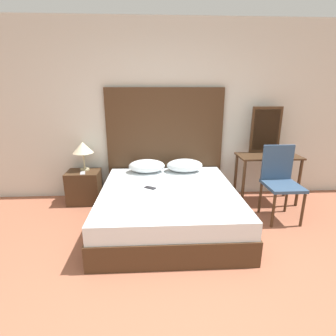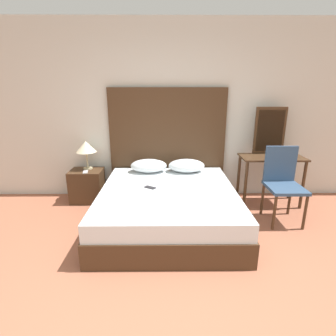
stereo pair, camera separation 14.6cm
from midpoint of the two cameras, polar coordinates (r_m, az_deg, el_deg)
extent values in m
cube|color=silver|center=(4.18, -1.68, 11.95)|extent=(10.00, 0.06, 2.70)
cube|color=#422B19|center=(3.48, -1.13, -9.86)|extent=(1.73, 1.91, 0.29)
cube|color=silver|center=(3.38, -1.16, -6.17)|extent=(1.69, 1.87, 0.20)
cube|color=#422B19|center=(4.17, -1.67, 5.21)|extent=(1.82, 0.05, 1.73)
ellipsoid|color=silver|center=(3.99, -5.68, 0.43)|extent=(0.55, 0.37, 0.19)
ellipsoid|color=silver|center=(4.01, 2.59, 0.56)|extent=(0.55, 0.37, 0.19)
cube|color=#232328|center=(3.38, -5.13, -4.31)|extent=(0.16, 0.14, 0.01)
cube|color=#422B19|center=(4.29, -18.68, -3.92)|extent=(0.49, 0.39, 0.50)
cylinder|color=tan|center=(4.27, -18.59, -0.27)|extent=(0.14, 0.14, 0.02)
cylinder|color=tan|center=(4.24, -18.76, 1.48)|extent=(0.02, 0.02, 0.25)
cone|color=beige|center=(4.19, -19.04, 4.25)|extent=(0.31, 0.31, 0.17)
cube|color=#B7B7BC|center=(4.11, -19.06, -1.05)|extent=(0.10, 0.16, 0.01)
cube|color=#422B19|center=(4.20, 20.13, 2.43)|extent=(0.92, 0.46, 0.02)
cylinder|color=#422B19|center=(3.99, 15.06, -3.47)|extent=(0.04, 0.04, 0.72)
cylinder|color=#422B19|center=(4.32, 25.72, -3.02)|extent=(0.04, 0.04, 0.72)
cylinder|color=#422B19|center=(4.33, 13.56, -1.75)|extent=(0.04, 0.04, 0.72)
cylinder|color=#422B19|center=(4.63, 23.56, -1.46)|extent=(0.04, 0.04, 0.72)
cube|color=#422B19|center=(4.31, 19.59, 7.82)|extent=(0.47, 0.03, 0.70)
cube|color=#B2BCC6|center=(4.30, 19.64, 7.80)|extent=(0.40, 0.01, 0.62)
cube|color=#334C6B|center=(3.75, 22.68, -3.63)|extent=(0.44, 0.48, 0.04)
cube|color=#334C6B|center=(3.86, 21.74, 1.16)|extent=(0.42, 0.04, 0.48)
cylinder|color=#422B19|center=(3.59, 20.86, -8.68)|extent=(0.04, 0.04, 0.46)
cylinder|color=#422B19|center=(3.76, 26.28, -8.19)|extent=(0.04, 0.04, 0.46)
cylinder|color=#422B19|center=(3.94, 18.44, -6.09)|extent=(0.04, 0.04, 0.46)
cylinder|color=#422B19|center=(4.10, 23.48, -5.77)|extent=(0.04, 0.04, 0.46)
camera|label=1|loc=(0.07, -91.25, -0.38)|focal=28.00mm
camera|label=2|loc=(0.07, 88.75, 0.38)|focal=28.00mm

